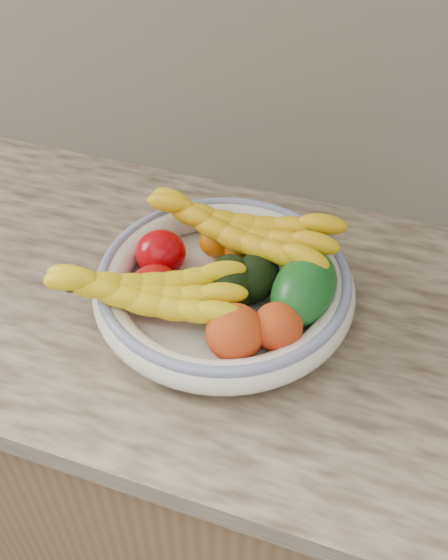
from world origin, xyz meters
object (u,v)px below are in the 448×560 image
(banana_bunch_front, at_px, (148,296))
(green_mango, at_px, (304,289))
(banana_bunch_back, at_px, (240,234))
(fruit_bowl, at_px, (224,286))

(banana_bunch_front, bearing_deg, green_mango, 6.47)
(banana_bunch_front, bearing_deg, banana_bunch_back, 45.88)
(green_mango, height_order, banana_bunch_back, same)
(fruit_bowl, xyz_separation_m, banana_bunch_front, (-0.08, -0.09, 0.03))
(green_mango, distance_m, banana_bunch_front, 0.22)
(fruit_bowl, height_order, banana_bunch_front, banana_bunch_front)
(fruit_bowl, relative_size, green_mango, 2.90)
(green_mango, distance_m, banana_bunch_back, 0.14)
(banana_bunch_back, distance_m, banana_bunch_front, 0.18)
(fruit_bowl, bearing_deg, banana_bunch_back, 90.63)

